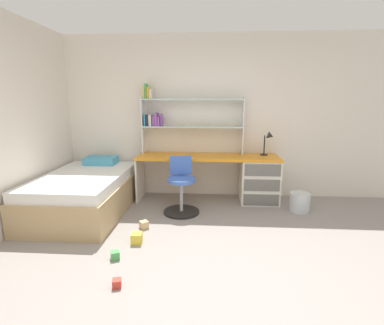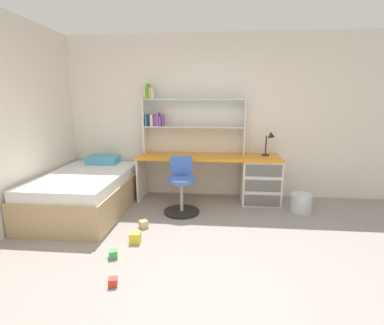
{
  "view_description": "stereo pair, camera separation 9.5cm",
  "coord_description": "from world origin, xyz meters",
  "px_view_note": "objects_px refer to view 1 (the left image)",
  "views": [
    {
      "loc": [
        -0.02,
        -2.25,
        1.6
      ],
      "look_at": [
        -0.27,
        1.52,
        0.78
      ],
      "focal_mm": 26.71,
      "sensor_mm": 36.0,
      "label": 1
    },
    {
      "loc": [
        0.08,
        -2.24,
        1.6
      ],
      "look_at": [
        -0.27,
        1.52,
        0.78
      ],
      "focal_mm": 26.71,
      "sensor_mm": 36.0,
      "label": 2
    }
  ],
  "objects_px": {
    "desk_lamp": "(269,140)",
    "toy_block_red_2": "(117,283)",
    "bookshelf_hutch": "(179,115)",
    "swivel_chair": "(181,191)",
    "bed_platform": "(85,193)",
    "desk": "(245,176)",
    "toy_block_natural_3": "(144,225)",
    "waste_bin": "(300,202)",
    "toy_block_green_1": "(115,255)",
    "toy_block_yellow_0": "(137,238)"
  },
  "relations": [
    {
      "from": "desk_lamp",
      "to": "swivel_chair",
      "type": "bearing_deg",
      "value": -155.08
    },
    {
      "from": "swivel_chair",
      "to": "toy_block_natural_3",
      "type": "xyz_separation_m",
      "value": [
        -0.42,
        -0.58,
        -0.28
      ]
    },
    {
      "from": "toy_block_green_1",
      "to": "toy_block_natural_3",
      "type": "xyz_separation_m",
      "value": [
        0.13,
        0.74,
        0.0
      ]
    },
    {
      "from": "toy_block_yellow_0",
      "to": "swivel_chair",
      "type": "bearing_deg",
      "value": 66.84
    },
    {
      "from": "desk",
      "to": "bed_platform",
      "type": "bearing_deg",
      "value": -165.35
    },
    {
      "from": "swivel_chair",
      "to": "toy_block_green_1",
      "type": "xyz_separation_m",
      "value": [
        -0.55,
        -1.31,
        -0.28
      ]
    },
    {
      "from": "toy_block_green_1",
      "to": "waste_bin",
      "type": "bearing_deg",
      "value": 32.68
    },
    {
      "from": "bed_platform",
      "to": "toy_block_natural_3",
      "type": "height_order",
      "value": "bed_platform"
    },
    {
      "from": "bookshelf_hutch",
      "to": "toy_block_green_1",
      "type": "distance_m",
      "value": 2.45
    },
    {
      "from": "waste_bin",
      "to": "toy_block_green_1",
      "type": "bearing_deg",
      "value": -147.32
    },
    {
      "from": "swivel_chair",
      "to": "bed_platform",
      "type": "relative_size",
      "value": 0.44
    },
    {
      "from": "bookshelf_hutch",
      "to": "desk_lamp",
      "type": "bearing_deg",
      "value": -3.46
    },
    {
      "from": "desk",
      "to": "waste_bin",
      "type": "height_order",
      "value": "desk"
    },
    {
      "from": "swivel_chair",
      "to": "desk",
      "type": "bearing_deg",
      "value": 28.76
    },
    {
      "from": "bookshelf_hutch",
      "to": "swivel_chair",
      "type": "xyz_separation_m",
      "value": [
        0.1,
        -0.71,
        -1.04
      ]
    },
    {
      "from": "waste_bin",
      "to": "toy_block_natural_3",
      "type": "relative_size",
      "value": 3.09
    },
    {
      "from": "swivel_chair",
      "to": "toy_block_green_1",
      "type": "distance_m",
      "value": 1.45
    },
    {
      "from": "bookshelf_hutch",
      "to": "waste_bin",
      "type": "height_order",
      "value": "bookshelf_hutch"
    },
    {
      "from": "toy_block_green_1",
      "to": "toy_block_natural_3",
      "type": "relative_size",
      "value": 0.9
    },
    {
      "from": "desk",
      "to": "toy_block_yellow_0",
      "type": "xyz_separation_m",
      "value": [
        -1.39,
        -1.5,
        -0.36
      ]
    },
    {
      "from": "desk_lamp",
      "to": "toy_block_red_2",
      "type": "distance_m",
      "value": 3.08
    },
    {
      "from": "swivel_chair",
      "to": "toy_block_red_2",
      "type": "distance_m",
      "value": 1.82
    },
    {
      "from": "bookshelf_hutch",
      "to": "desk_lamp",
      "type": "distance_m",
      "value": 1.48
    },
    {
      "from": "bookshelf_hutch",
      "to": "bed_platform",
      "type": "relative_size",
      "value": 0.89
    },
    {
      "from": "toy_block_red_2",
      "to": "desk",
      "type": "bearing_deg",
      "value": 59.31
    },
    {
      "from": "toy_block_green_1",
      "to": "toy_block_red_2",
      "type": "distance_m",
      "value": 0.47
    },
    {
      "from": "desk",
      "to": "swivel_chair",
      "type": "bearing_deg",
      "value": -151.24
    },
    {
      "from": "bed_platform",
      "to": "desk",
      "type": "bearing_deg",
      "value": 14.65
    },
    {
      "from": "bookshelf_hutch",
      "to": "waste_bin",
      "type": "distance_m",
      "value": 2.28
    },
    {
      "from": "toy_block_yellow_0",
      "to": "toy_block_red_2",
      "type": "xyz_separation_m",
      "value": [
        0.03,
        -0.79,
        -0.02
      ]
    },
    {
      "from": "toy_block_green_1",
      "to": "bed_platform",
      "type": "bearing_deg",
      "value": 124.44
    },
    {
      "from": "toy_block_red_2",
      "to": "toy_block_natural_3",
      "type": "height_order",
      "value": "toy_block_natural_3"
    },
    {
      "from": "waste_bin",
      "to": "desk",
      "type": "bearing_deg",
      "value": 153.27
    },
    {
      "from": "desk_lamp",
      "to": "bed_platform",
      "type": "height_order",
      "value": "desk_lamp"
    },
    {
      "from": "waste_bin",
      "to": "toy_block_natural_3",
      "type": "height_order",
      "value": "waste_bin"
    },
    {
      "from": "swivel_chair",
      "to": "toy_block_yellow_0",
      "type": "xyz_separation_m",
      "value": [
        -0.41,
        -0.97,
        -0.26
      ]
    },
    {
      "from": "bookshelf_hutch",
      "to": "swivel_chair",
      "type": "height_order",
      "value": "bookshelf_hutch"
    },
    {
      "from": "bed_platform",
      "to": "toy_block_red_2",
      "type": "height_order",
      "value": "bed_platform"
    },
    {
      "from": "bed_platform",
      "to": "toy_block_green_1",
      "type": "bearing_deg",
      "value": -55.56
    },
    {
      "from": "toy_block_yellow_0",
      "to": "toy_block_green_1",
      "type": "distance_m",
      "value": 0.37
    },
    {
      "from": "desk_lamp",
      "to": "toy_block_green_1",
      "type": "xyz_separation_m",
      "value": [
        -1.88,
        -1.93,
        -0.95
      ]
    },
    {
      "from": "swivel_chair",
      "to": "toy_block_natural_3",
      "type": "height_order",
      "value": "swivel_chair"
    },
    {
      "from": "toy_block_yellow_0",
      "to": "bed_platform",
      "type": "bearing_deg",
      "value": 137.94
    },
    {
      "from": "toy_block_green_1",
      "to": "toy_block_yellow_0",
      "type": "bearing_deg",
      "value": 68.63
    },
    {
      "from": "bed_platform",
      "to": "waste_bin",
      "type": "xyz_separation_m",
      "value": [
        3.13,
        0.24,
        -0.15
      ]
    },
    {
      "from": "desk",
      "to": "swivel_chair",
      "type": "height_order",
      "value": "swivel_chair"
    },
    {
      "from": "swivel_chair",
      "to": "toy_block_yellow_0",
      "type": "relative_size",
      "value": 6.73
    },
    {
      "from": "toy_block_green_1",
      "to": "toy_block_natural_3",
      "type": "height_order",
      "value": "toy_block_natural_3"
    },
    {
      "from": "waste_bin",
      "to": "toy_block_yellow_0",
      "type": "bearing_deg",
      "value": -152.49
    },
    {
      "from": "toy_block_yellow_0",
      "to": "toy_block_natural_3",
      "type": "height_order",
      "value": "toy_block_yellow_0"
    }
  ]
}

